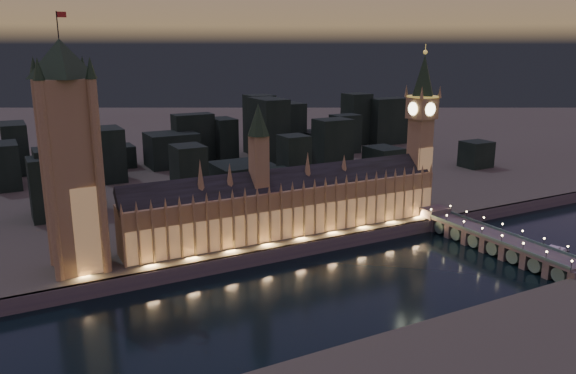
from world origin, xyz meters
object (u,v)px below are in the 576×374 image
victoria_tower (69,148)px  river_boat (548,255)px  palace_of_westminster (289,203)px  elizabeth_tower (421,120)px  westminster_bridge (492,241)px

victoria_tower → river_boat: (239.31, -88.37, -68.19)m
palace_of_westminster → river_boat: 151.14m
elizabeth_tower → westminster_bridge: elizabeth_tower is taller
victoria_tower → elizabeth_tower: (218.00, -0.00, -0.47)m
elizabeth_tower → river_boat: size_ratio=2.73×
victoria_tower → elizabeth_tower: 218.00m
palace_of_westminster → westminster_bridge: (100.21, -65.19, -20.38)m
westminster_bridge → victoria_tower: bearing=163.4°
palace_of_westminster → victoria_tower: size_ratio=1.63×
river_boat → elizabeth_tower: bearing=103.6°
victoria_tower → river_boat: 264.06m
westminster_bridge → elizabeth_tower: bearing=91.1°
palace_of_westminster → westminster_bridge: 121.28m
elizabeth_tower → river_boat: bearing=-76.4°
victoria_tower → elizabeth_tower: size_ratio=1.13×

